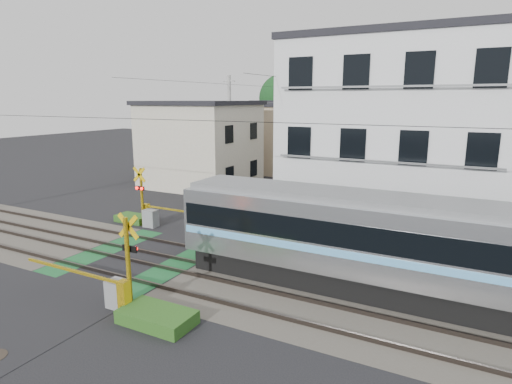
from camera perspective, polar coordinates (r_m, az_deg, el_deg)
The scene contains 12 objects.
ground at distance 18.52m, azimuth -15.33°, elevation -8.41°, with size 120.00×120.00×0.00m, color black.
track_bed at distance 18.51m, azimuth -15.33°, elevation -8.31°, with size 120.00×120.00×0.14m.
commuter_train at distance 14.59m, azimuth 20.24°, elevation -7.02°, with size 16.13×2.55×3.35m.
crossing_signal_near at distance 14.16m, azimuth -17.85°, elevation -12.04°, with size 4.74×0.65×3.09m.
crossing_signal_far at distance 22.55m, azimuth -13.98°, elevation -2.73°, with size 4.74×0.65×3.09m.
apartment_block at distance 22.39m, azimuth 18.61°, elevation 7.15°, with size 10.20×8.36×9.30m.
houses_row at distance 40.35m, azimuth 10.65°, elevation 7.55°, with size 22.07×31.35×6.80m.
tree_hill at distance 62.59m, azimuth 15.79°, elevation 11.31°, with size 40.00×12.50×11.77m.
catenary at distance 14.21m, azimuth 1.98°, elevation 1.28°, with size 60.00×5.04×7.00m.
utility_poles at distance 37.95m, azimuth 7.48°, elevation 8.64°, with size 7.90×42.00×8.00m.
pedestrian at distance 43.88m, azimuth 10.49°, elevation 4.71°, with size 0.58×0.38×1.60m, color #262B2F.
weed_patches at distance 17.30m, azimuth -11.23°, elevation -9.04°, with size 10.25×8.80×0.40m.
Camera 1 is at (12.03, -12.55, 6.39)m, focal length 30.00 mm.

